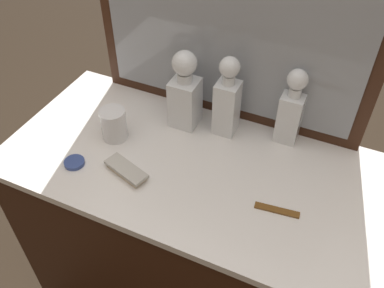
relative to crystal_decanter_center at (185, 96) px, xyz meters
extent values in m
cube|color=#381E11|center=(0.10, -0.17, -0.55)|extent=(1.15, 0.56, 0.83)
cube|color=white|center=(0.10, -0.17, -0.12)|extent=(1.18, 0.58, 0.03)
cube|color=#381E11|center=(0.10, 0.11, 0.28)|extent=(0.90, 0.03, 0.78)
cube|color=gray|center=(0.10, 0.09, 0.28)|extent=(0.82, 0.01, 0.70)
cube|color=white|center=(0.00, 0.00, -0.03)|extent=(0.09, 0.09, 0.17)
cube|color=#9E5619|center=(0.00, 0.00, -0.05)|extent=(0.07, 0.07, 0.11)
cylinder|color=white|center=(0.00, 0.00, 0.07)|extent=(0.05, 0.05, 0.03)
sphere|color=white|center=(0.00, 0.00, 0.12)|extent=(0.08, 0.08, 0.08)
cube|color=white|center=(0.33, 0.07, -0.03)|extent=(0.07, 0.07, 0.17)
cube|color=#9E5619|center=(0.33, 0.07, -0.06)|extent=(0.06, 0.06, 0.09)
cylinder|color=white|center=(0.33, 0.07, 0.07)|extent=(0.04, 0.04, 0.03)
sphere|color=white|center=(0.33, 0.07, 0.12)|extent=(0.06, 0.06, 0.06)
cube|color=white|center=(0.14, 0.02, -0.02)|extent=(0.07, 0.07, 0.19)
cube|color=#9E5619|center=(0.14, 0.02, -0.04)|extent=(0.06, 0.06, 0.13)
cylinder|color=white|center=(0.14, 0.02, 0.09)|extent=(0.04, 0.04, 0.03)
sphere|color=white|center=(0.14, 0.02, 0.14)|extent=(0.06, 0.06, 0.06)
cylinder|color=white|center=(-0.18, -0.16, -0.06)|extent=(0.08, 0.08, 0.11)
cylinder|color=silver|center=(-0.18, -0.16, -0.10)|extent=(0.08, 0.08, 0.01)
cube|color=#B7A88C|center=(-0.06, -0.29, -0.10)|extent=(0.14, 0.08, 0.01)
cube|color=#B7B5AD|center=(-0.06, -0.29, -0.09)|extent=(0.15, 0.09, 0.01)
cylinder|color=#33478C|center=(-0.22, -0.32, -0.10)|extent=(0.06, 0.06, 0.01)
cube|color=brown|center=(0.39, -0.24, -0.11)|extent=(0.12, 0.03, 0.01)
camera|label=1|loc=(0.47, -0.97, 0.80)|focal=38.68mm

